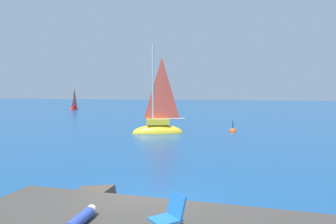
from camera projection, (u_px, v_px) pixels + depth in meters
name	position (u px, v px, depth m)	size (l,w,h in m)	color
ground_plane	(150.00, 207.00, 9.62)	(160.00, 160.00, 0.00)	navy
boulder_seaward	(86.00, 208.00, 9.53)	(1.48, 1.19, 0.82)	#483E33
sailboat_near	(158.00, 128.00, 25.00)	(4.00, 2.35, 7.22)	yellow
sailboat_far	(74.00, 108.00, 50.93)	(0.84, 2.25, 4.14)	red
person_sunbather	(77.00, 223.00, 6.82)	(0.28, 1.76, 0.25)	#334CB2
beach_chair	(170.00, 214.00, 6.43)	(0.76, 0.76, 0.80)	blue
marker_buoy	(233.00, 132.00, 25.86)	(0.56, 0.56, 1.13)	#EA5114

